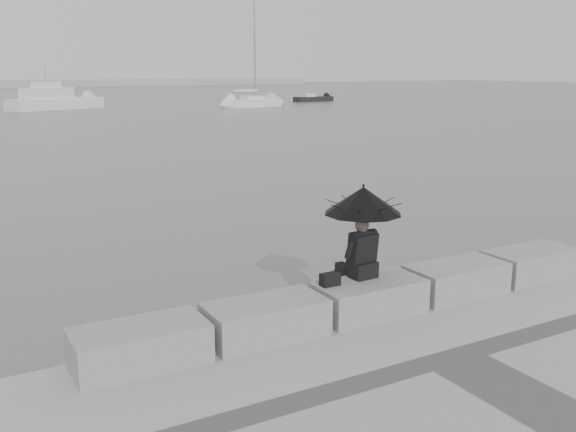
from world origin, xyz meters
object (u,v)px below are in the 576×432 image
seated_person (363,211)px  small_motorboat (313,99)px  sailboat_right (252,102)px  motor_cruiser (56,100)px

seated_person → small_motorboat: seated_person is taller
seated_person → sailboat_right: (26.32, 56.71, -1.45)m
seated_person → small_motorboat: bearing=56.2°
sailboat_right → small_motorboat: bearing=21.2°
motor_cruiser → sailboat_right: bearing=-41.5°
sailboat_right → small_motorboat: (12.34, 7.22, -0.23)m
sailboat_right → motor_cruiser: bearing=153.6°
seated_person → motor_cruiser: bearing=81.3°
seated_person → sailboat_right: bearing=62.5°
motor_cruiser → small_motorboat: (31.91, 1.14, -0.57)m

